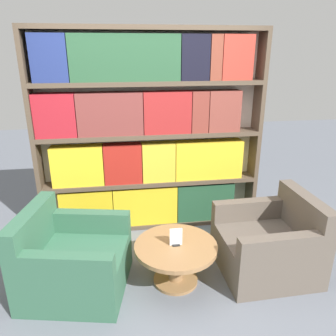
{
  "coord_description": "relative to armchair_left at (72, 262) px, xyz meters",
  "views": [
    {
      "loc": [
        -0.35,
        -2.5,
        2.13
      ],
      "look_at": [
        0.11,
        0.58,
        0.99
      ],
      "focal_mm": 35.0,
      "sensor_mm": 36.0,
      "label": 1
    }
  ],
  "objects": [
    {
      "name": "ground_plane",
      "position": [
        0.85,
        -0.14,
        -0.28
      ],
      "size": [
        14.0,
        14.0,
        0.0
      ],
      "primitive_type": "plane",
      "color": "slate"
    },
    {
      "name": "armchair_left",
      "position": [
        0.0,
        0.0,
        0.0
      ],
      "size": [
        1.04,
        1.0,
        0.79
      ],
      "rotation": [
        0.0,
        0.0,
        1.37
      ],
      "color": "#336047",
      "rests_on": "ground_plane"
    },
    {
      "name": "coffee_table",
      "position": [
        0.96,
        -0.06,
        0.02
      ],
      "size": [
        0.78,
        0.78,
        0.41
      ],
      "color": "olive",
      "rests_on": "ground_plane"
    },
    {
      "name": "bookshelf",
      "position": [
        0.82,
        1.1,
        0.9
      ],
      "size": [
        2.64,
        0.3,
        2.36
      ],
      "color": "silver",
      "rests_on": "ground_plane"
    },
    {
      "name": "armchair_right",
      "position": [
        1.92,
        -0.01,
        0.0
      ],
      "size": [
        0.91,
        0.86,
        0.79
      ],
      "rotation": [
        0.0,
        0.0,
        -1.55
      ],
      "color": "brown",
      "rests_on": "ground_plane"
    },
    {
      "name": "table_sign",
      "position": [
        0.96,
        -0.06,
        0.2
      ],
      "size": [
        0.12,
        0.06,
        0.17
      ],
      "color": "black",
      "rests_on": "coffee_table"
    }
  ]
}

